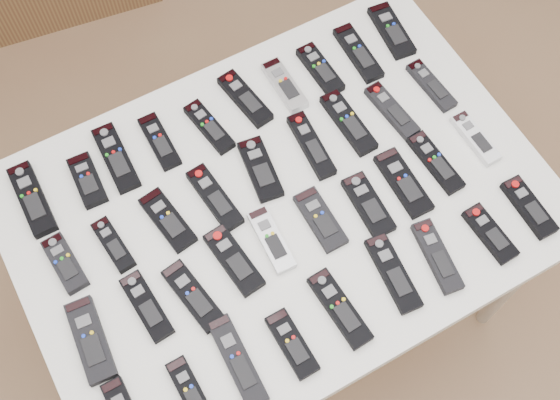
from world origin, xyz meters
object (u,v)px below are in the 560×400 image
remote_1 (87,180)px  remote_2 (116,158)px  remote_6 (285,86)px  remote_12 (168,220)px  remote_32 (292,344)px  remote_21 (193,296)px  remote_16 (348,123)px  remote_24 (320,219)px  remote_26 (403,183)px  remote_13 (215,198)px  remote_17 (392,111)px  remote_8 (358,53)px  remote_34 (393,273)px  remote_11 (113,245)px  remote_36 (490,234)px  remote_3 (159,142)px  remote_15 (311,145)px  remote_25 (368,205)px  remote_14 (260,169)px  remote_33 (340,308)px  remote_4 (209,127)px  table (280,214)px  remote_23 (271,240)px  remote_20 (147,306)px  remote_18 (431,86)px  remote_28 (475,138)px  remote_9 (391,31)px  remote_31 (238,361)px  remote_7 (320,69)px  remote_0 (32,199)px  remote_27 (435,163)px  remote_10 (65,263)px  remote_35 (437,256)px  remote_19 (91,340)px

remote_1 → remote_2: size_ratio=0.73×
remote_6 → remote_12: bearing=-155.3°
remote_32 → remote_21: bearing=123.6°
remote_16 → remote_24: remote_16 is taller
remote_6 → remote_26: remote_6 is taller
remote_13 → remote_17: size_ratio=1.04×
remote_8 → remote_34: size_ratio=0.98×
remote_11 → remote_36: (0.77, -0.40, 0.00)m
remote_8 → remote_12: same height
remote_3 → remote_15: (0.32, -0.19, 0.00)m
remote_3 → remote_25: (0.36, -0.40, 0.00)m
remote_8 → remote_14: size_ratio=1.10×
remote_1 → remote_33: bearing=-54.2°
remote_4 → remote_15: 0.26m
table → remote_33: size_ratio=6.64×
remote_17 → remote_6: bearing=130.4°
remote_3 → remote_23: remote_23 is taller
remote_11 → remote_20: same height
remote_18 → remote_24: size_ratio=1.01×
remote_23 → remote_2: bearing=124.0°
remote_6 → remote_24: remote_6 is taller
remote_11 → remote_24: bearing=-27.1°
remote_21 → remote_1: bearing=94.5°
remote_28 → remote_21: bearing=-178.8°
remote_8 → remote_9: size_ratio=1.05×
remote_16 → remote_32: size_ratio=1.25×
remote_1 → remote_2: remote_1 is taller
remote_24 → remote_26: 0.22m
remote_14 → remote_18: remote_14 is taller
remote_12 → remote_31: (-0.01, -0.37, 0.00)m
remote_6 → remote_8: bearing=-1.1°
remote_13 → remote_26: (0.41, -0.19, -0.00)m
remote_9 → remote_16: size_ratio=0.93×
remote_7 → remote_21: bearing=-146.7°
remote_3 → remote_16: 0.47m
remote_9 → remote_33: bearing=-124.8°
remote_0 → remote_4: bearing=-2.4°
remote_15 → remote_26: 0.24m
remote_27 → remote_32: (-0.53, -0.22, 0.00)m
remote_25 → remote_27: bearing=7.4°
remote_0 → remote_33: size_ratio=1.05×
remote_13 → remote_23: (0.07, -0.16, -0.00)m
remote_26 → remote_0: bearing=155.4°
table → remote_10: bearing=168.5°
remote_26 → remote_34: 0.23m
remote_33 → remote_35: size_ratio=1.05×
remote_19 → remote_23: (0.46, 0.01, -0.00)m
remote_3 → remote_19: 0.51m
table → remote_21: (-0.28, -0.11, 0.07)m
remote_27 → remote_25: bearing=-177.4°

